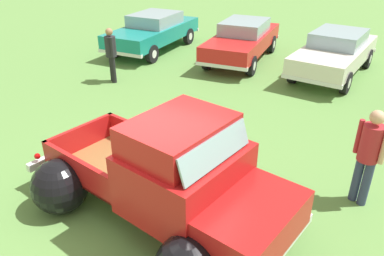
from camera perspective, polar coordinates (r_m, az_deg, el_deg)
The scene contains 7 objects.
ground_plane at distance 6.62m, azimuth -5.39°, elevation -12.53°, with size 80.00×80.00×0.00m, color #609347.
vintage_pickup_truck at distance 5.95m, azimuth -2.99°, elevation -8.49°, with size 4.84×3.29×1.96m.
show_car_0 at distance 15.61m, azimuth -5.84°, elevation 14.51°, with size 2.19×4.77×1.43m.
show_car_1 at distance 14.30m, azimuth 7.69°, elevation 13.20°, with size 2.31×4.84×1.43m.
show_car_2 at distance 13.45m, azimuth 20.89°, elevation 10.76°, with size 2.08×4.66×1.43m.
spectator_0 at distance 12.14m, azimuth -12.17°, elevation 11.22°, with size 0.48×0.47×1.70m.
spectator_1 at distance 6.89m, azimuth 25.21°, elevation -3.32°, with size 0.52×0.44×1.78m.
Camera 1 is at (3.08, -4.05, 4.24)m, focal length 35.18 mm.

